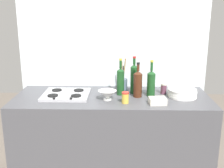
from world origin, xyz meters
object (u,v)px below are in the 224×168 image
Objects in this scene: wine_bottle_mid_right at (151,83)px; wine_bottle_rightmost at (120,81)px; wine_bottle_mid_left at (138,83)px; butter_dish at (157,101)px; mixing_bowl at (107,95)px; condiment_jar_front at (150,89)px; plate_stack at (182,93)px; wine_bottle_leftmost at (134,78)px; condiment_jar_rear at (125,98)px; utensil_crock at (122,83)px; condiment_jar_spare at (164,89)px; stovetop_hob at (66,94)px.

wine_bottle_rightmost is at bearing 172.20° from wine_bottle_mid_right.
butter_dish is at bearing -52.19° from wine_bottle_mid_left.
condiment_jar_front is (0.40, 0.22, -0.00)m from mixing_bowl.
plate_stack is 0.47m from wine_bottle_leftmost.
condiment_jar_rear is (0.04, -0.25, -0.08)m from wine_bottle_rightmost.
wine_bottle_leftmost reaches higher than wine_bottle_rightmost.
utensil_crock is at bearing 158.15° from plate_stack.
plate_stack is 0.75× the size of wine_bottle_leftmost.
wine_bottle_mid_left is 0.28m from condiment_jar_spare.
condiment_jar_spare is at bearing 37.55° from condiment_jar_rear.
condiment_jar_front is 0.87× the size of condiment_jar_rear.
condiment_jar_rear is at bearing -122.17° from wine_bottle_mid_left.
plate_stack is at bearing -5.77° from wine_bottle_rightmost.
wine_bottle_leftmost is at bearing 120.16° from butter_dish.
wine_bottle_rightmost is 0.18m from utensil_crock.
wine_bottle_rightmost is 0.22m from mixing_bowl.
stovetop_hob is 0.66m from wine_bottle_leftmost.
stovetop_hob is at bearing 164.07° from mixing_bowl.
wine_bottle_rightmost is (-0.13, -0.06, -0.01)m from wine_bottle_leftmost.
wine_bottle_rightmost is 0.26m from condiment_jar_rear.
condiment_jar_spare is (0.53, 0.20, 0.00)m from mixing_bowl.
wine_bottle_mid_left is (0.03, -0.12, -0.02)m from wine_bottle_leftmost.
condiment_jar_front is 0.87× the size of condiment_jar_spare.
stovetop_hob is at bearing -174.06° from wine_bottle_rightmost.
wine_bottle_leftmost is 1.11× the size of wine_bottle_mid_left.
condiment_jar_spare is (0.92, 0.09, 0.04)m from stovetop_hob.
stovetop_hob is 1.23× the size of wine_bottle_rightmost.
wine_bottle_rightmost reaches higher than plate_stack.
wine_bottle_mid_left is 0.27m from utensil_crock.
stovetop_hob is at bearing 160.40° from condiment_jar_rear.
condiment_jar_front is at bearing 43.67° from wine_bottle_mid_left.
wine_bottle_mid_right is 3.43× the size of condiment_jar_spare.
condiment_jar_front is at bearing 87.74° from wine_bottle_mid_right.
plate_stack is at bearing -3.76° from wine_bottle_mid_right.
plate_stack is 0.56m from condiment_jar_rear.
wine_bottle_mid_left reaches higher than condiment_jar_spare.
wine_bottle_mid_left is at bearing -169.44° from wine_bottle_mid_right.
wine_bottle_leftmost is 1.05× the size of wine_bottle_mid_right.
plate_stack is at bearing 19.77° from condiment_jar_rear.
wine_bottle_leftmost is 0.39m from butter_dish.
wine_bottle_leftmost is at bearing 73.99° from condiment_jar_rear.
condiment_jar_rear reaches higher than mixing_bowl.
condiment_jar_rear and condiment_jar_spare have the same top height.
mixing_bowl is 0.18m from condiment_jar_rear.
condiment_jar_front is at bearing 169.60° from condiment_jar_spare.
stovetop_hob is 1.34× the size of utensil_crock.
wine_bottle_mid_left is at bearing -76.08° from wine_bottle_leftmost.
plate_stack is at bearing -0.26° from stovetop_hob.
wine_bottle_leftmost is 0.30m from condiment_jar_spare.
condiment_jar_spare is at bearing 21.36° from wine_bottle_mid_left.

